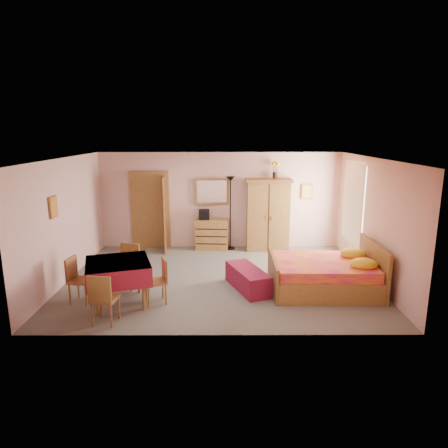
{
  "coord_description": "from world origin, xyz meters",
  "views": [
    {
      "loc": [
        0.07,
        -8.22,
        3.12
      ],
      "look_at": [
        0.1,
        0.3,
        1.15
      ],
      "focal_mm": 32.0,
      "sensor_mm": 36.0,
      "label": 1
    }
  ],
  "objects_px": {
    "sunflower_vase": "(275,170)",
    "bed": "(323,266)",
    "floor_lamp": "(230,213)",
    "chair_east": "(156,281)",
    "wall_mirror": "(212,192)",
    "chest_of_drawers": "(212,234)",
    "stereo": "(204,214)",
    "chair_west": "(81,280)",
    "bench": "(248,279)",
    "wardrobe": "(268,215)",
    "chair_north": "(127,267)",
    "chair_south": "(105,298)",
    "dining_table": "(119,283)"
  },
  "relations": [
    {
      "from": "dining_table",
      "to": "bed",
      "type": "bearing_deg",
      "value": 9.81
    },
    {
      "from": "chair_south",
      "to": "chair_west",
      "type": "xyz_separation_m",
      "value": [
        -0.69,
        0.84,
        -0.01
      ]
    },
    {
      "from": "stereo",
      "to": "floor_lamp",
      "type": "xyz_separation_m",
      "value": [
        0.71,
        -0.03,
        0.04
      ]
    },
    {
      "from": "stereo",
      "to": "dining_table",
      "type": "height_order",
      "value": "stereo"
    },
    {
      "from": "bench",
      "to": "bed",
      "type": "bearing_deg",
      "value": -0.6
    },
    {
      "from": "chair_south",
      "to": "bench",
      "type": "bearing_deg",
      "value": 39.23
    },
    {
      "from": "wall_mirror",
      "to": "bench",
      "type": "bearing_deg",
      "value": -80.03
    },
    {
      "from": "bed",
      "to": "dining_table",
      "type": "relative_size",
      "value": 1.89
    },
    {
      "from": "stereo",
      "to": "chair_west",
      "type": "relative_size",
      "value": 0.33
    },
    {
      "from": "wall_mirror",
      "to": "wardrobe",
      "type": "height_order",
      "value": "wardrobe"
    },
    {
      "from": "chest_of_drawers",
      "to": "chair_east",
      "type": "relative_size",
      "value": 1.02
    },
    {
      "from": "wardrobe",
      "to": "chair_north",
      "type": "xyz_separation_m",
      "value": [
        -3.16,
        -2.76,
        -0.51
      ]
    },
    {
      "from": "chest_of_drawers",
      "to": "stereo",
      "type": "height_order",
      "value": "stereo"
    },
    {
      "from": "chest_of_drawers",
      "to": "chair_east",
      "type": "distance_m",
      "value": 3.65
    },
    {
      "from": "wall_mirror",
      "to": "chair_west",
      "type": "xyz_separation_m",
      "value": [
        -2.35,
        -3.69,
        -1.12
      ]
    },
    {
      "from": "chest_of_drawers",
      "to": "floor_lamp",
      "type": "bearing_deg",
      "value": 3.59
    },
    {
      "from": "dining_table",
      "to": "chair_north",
      "type": "height_order",
      "value": "chair_north"
    },
    {
      "from": "wall_mirror",
      "to": "chest_of_drawers",
      "type": "bearing_deg",
      "value": -94.59
    },
    {
      "from": "chair_north",
      "to": "chair_west",
      "type": "height_order",
      "value": "chair_north"
    },
    {
      "from": "chair_south",
      "to": "sunflower_vase",
      "type": "bearing_deg",
      "value": 61.22
    },
    {
      "from": "chair_east",
      "to": "bed",
      "type": "bearing_deg",
      "value": -97.73
    },
    {
      "from": "stereo",
      "to": "chair_west",
      "type": "xyz_separation_m",
      "value": [
        -2.14,
        -3.51,
        -0.52
      ]
    },
    {
      "from": "floor_lamp",
      "to": "chair_east",
      "type": "relative_size",
      "value": 2.33
    },
    {
      "from": "bed",
      "to": "bench",
      "type": "relative_size",
      "value": 1.63
    },
    {
      "from": "bed",
      "to": "bench",
      "type": "distance_m",
      "value": 1.54
    },
    {
      "from": "wardrobe",
      "to": "bed",
      "type": "relative_size",
      "value": 0.91
    },
    {
      "from": "stereo",
      "to": "floor_lamp",
      "type": "relative_size",
      "value": 0.15
    },
    {
      "from": "sunflower_vase",
      "to": "chair_west",
      "type": "bearing_deg",
      "value": -138.61
    },
    {
      "from": "chair_north",
      "to": "chair_west",
      "type": "distance_m",
      "value": 0.96
    },
    {
      "from": "sunflower_vase",
      "to": "bed",
      "type": "height_order",
      "value": "sunflower_vase"
    },
    {
      "from": "wall_mirror",
      "to": "chair_south",
      "type": "relative_size",
      "value": 1.05
    },
    {
      "from": "floor_lamp",
      "to": "bench",
      "type": "distance_m",
      "value": 2.98
    },
    {
      "from": "bench",
      "to": "floor_lamp",
      "type": "bearing_deg",
      "value": 96.01
    },
    {
      "from": "chair_south",
      "to": "chair_north",
      "type": "height_order",
      "value": "chair_north"
    },
    {
      "from": "bench",
      "to": "chair_north",
      "type": "xyz_separation_m",
      "value": [
        -2.45,
        0.05,
        0.24
      ]
    },
    {
      "from": "floor_lamp",
      "to": "bed",
      "type": "xyz_separation_m",
      "value": [
        1.82,
        -2.87,
        -0.5
      ]
    },
    {
      "from": "wall_mirror",
      "to": "sunflower_vase",
      "type": "height_order",
      "value": "sunflower_vase"
    },
    {
      "from": "chair_east",
      "to": "dining_table",
      "type": "bearing_deg",
      "value": 73.73
    },
    {
      "from": "wall_mirror",
      "to": "dining_table",
      "type": "relative_size",
      "value": 0.83
    },
    {
      "from": "wall_mirror",
      "to": "floor_lamp",
      "type": "distance_m",
      "value": 0.78
    },
    {
      "from": "stereo",
      "to": "floor_lamp",
      "type": "distance_m",
      "value": 0.71
    },
    {
      "from": "chair_north",
      "to": "chest_of_drawers",
      "type": "bearing_deg",
      "value": -106.05
    },
    {
      "from": "sunflower_vase",
      "to": "chair_south",
      "type": "relative_size",
      "value": 0.53
    },
    {
      "from": "wardrobe",
      "to": "chair_north",
      "type": "distance_m",
      "value": 4.22
    },
    {
      "from": "wall_mirror",
      "to": "sunflower_vase",
      "type": "relative_size",
      "value": 1.99
    },
    {
      "from": "sunflower_vase",
      "to": "bench",
      "type": "xyz_separation_m",
      "value": [
        -0.88,
        -2.92,
        -1.94
      ]
    },
    {
      "from": "bed",
      "to": "chair_west",
      "type": "distance_m",
      "value": 4.7
    },
    {
      "from": "chest_of_drawers",
      "to": "bed",
      "type": "xyz_separation_m",
      "value": [
        2.31,
        -2.87,
        0.08
      ]
    },
    {
      "from": "stereo",
      "to": "chair_west",
      "type": "bearing_deg",
      "value": -121.29
    },
    {
      "from": "wardrobe",
      "to": "chair_east",
      "type": "bearing_deg",
      "value": -124.13
    }
  ]
}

